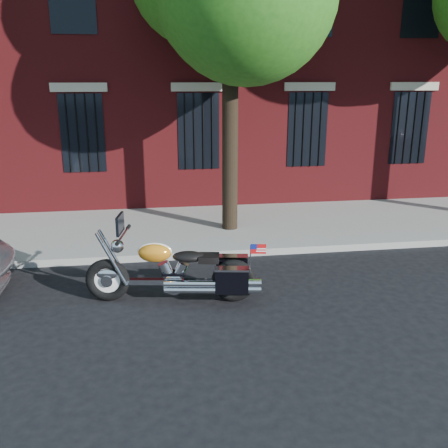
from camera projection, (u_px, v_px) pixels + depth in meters
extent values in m
plane|color=black|center=(228.00, 283.00, 9.08)|extent=(120.00, 120.00, 0.00)
cube|color=gray|center=(218.00, 253.00, 10.37)|extent=(40.00, 0.16, 0.15)
cube|color=gray|center=(207.00, 227.00, 12.15)|extent=(40.00, 3.60, 0.15)
cube|color=maroon|center=(182.00, 3.00, 16.92)|extent=(26.00, 10.00, 12.00)
cube|color=black|center=(198.00, 131.00, 13.30)|extent=(1.10, 0.14, 2.00)
cube|color=#B2A893|center=(198.00, 87.00, 12.95)|extent=(1.40, 0.20, 0.22)
cylinder|color=black|center=(199.00, 132.00, 13.23)|extent=(0.04, 0.04, 2.00)
cylinder|color=black|center=(230.00, 128.00, 11.19)|extent=(0.36, 0.36, 5.00)
torus|color=black|center=(108.00, 280.00, 8.25)|extent=(0.75, 0.28, 0.74)
torus|color=black|center=(234.00, 281.00, 8.22)|extent=(0.75, 0.28, 0.74)
cylinder|color=white|center=(108.00, 280.00, 8.25)|extent=(0.55, 0.15, 0.55)
cylinder|color=white|center=(234.00, 281.00, 8.22)|extent=(0.55, 0.15, 0.55)
ellipsoid|color=white|center=(107.00, 274.00, 8.22)|extent=(0.41, 0.20, 0.21)
ellipsoid|color=orange|center=(234.00, 273.00, 8.19)|extent=(0.41, 0.21, 0.21)
cube|color=white|center=(171.00, 282.00, 8.24)|extent=(1.65, 0.37, 0.09)
cylinder|color=white|center=(174.00, 283.00, 8.25)|extent=(0.38, 0.25, 0.35)
cylinder|color=white|center=(207.00, 287.00, 8.05)|extent=(1.37, 0.32, 0.10)
ellipsoid|color=orange|center=(155.00, 253.00, 8.10)|extent=(0.59, 0.40, 0.31)
ellipsoid|color=black|center=(189.00, 257.00, 8.11)|extent=(0.58, 0.40, 0.17)
cube|color=black|center=(232.00, 267.00, 8.47)|extent=(0.55, 0.26, 0.42)
cube|color=black|center=(232.00, 281.00, 7.92)|extent=(0.55, 0.26, 0.42)
cylinder|color=white|center=(123.00, 235.00, 8.02)|extent=(0.18, 0.85, 0.04)
sphere|color=white|center=(117.00, 246.00, 8.08)|extent=(0.25, 0.25, 0.22)
cube|color=black|center=(120.00, 224.00, 7.97)|extent=(0.11, 0.44, 0.31)
cube|color=red|center=(258.00, 249.00, 7.71)|extent=(0.24, 0.06, 0.15)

